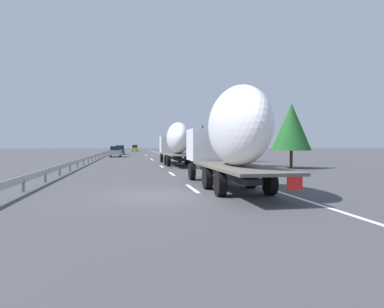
{
  "coord_description": "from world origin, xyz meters",
  "views": [
    {
      "loc": [
        -14.58,
        1.19,
        2.19
      ],
      "look_at": [
        15.42,
        -4.2,
        1.31
      ],
      "focal_mm": 32.12,
      "sensor_mm": 36.0,
      "label": 1
    }
  ],
  "objects_px": {
    "car_silver_hatch": "(115,152)",
    "car_blue_sedan": "(120,150)",
    "truck_trailing": "(230,134)",
    "truck_lead": "(176,141)",
    "road_sign": "(180,144)",
    "car_yellow_coupe": "(135,148)"
  },
  "relations": [
    {
      "from": "car_silver_hatch",
      "to": "car_blue_sedan",
      "type": "height_order",
      "value": "car_blue_sedan"
    },
    {
      "from": "car_blue_sedan",
      "to": "truck_trailing",
      "type": "bearing_deg",
      "value": -173.28
    },
    {
      "from": "truck_lead",
      "to": "road_sign",
      "type": "bearing_deg",
      "value": -9.19
    },
    {
      "from": "road_sign",
      "to": "truck_trailing",
      "type": "bearing_deg",
      "value": 175.48
    },
    {
      "from": "truck_lead",
      "to": "truck_trailing",
      "type": "distance_m",
      "value": 20.05
    },
    {
      "from": "car_blue_sedan",
      "to": "road_sign",
      "type": "xyz_separation_m",
      "value": [
        -19.75,
        -10.05,
        1.27
      ]
    },
    {
      "from": "truck_trailing",
      "to": "car_yellow_coupe",
      "type": "distance_m",
      "value": 90.59
    },
    {
      "from": "truck_lead",
      "to": "truck_trailing",
      "type": "height_order",
      "value": "truck_trailing"
    },
    {
      "from": "car_blue_sedan",
      "to": "road_sign",
      "type": "bearing_deg",
      "value": -153.04
    },
    {
      "from": "truck_lead",
      "to": "car_yellow_coupe",
      "type": "relative_size",
      "value": 2.98
    },
    {
      "from": "car_silver_hatch",
      "to": "car_blue_sedan",
      "type": "distance_m",
      "value": 15.28
    },
    {
      "from": "car_blue_sedan",
      "to": "car_silver_hatch",
      "type": "bearing_deg",
      "value": 178.66
    },
    {
      "from": "truck_lead",
      "to": "car_silver_hatch",
      "type": "bearing_deg",
      "value": 17.17
    },
    {
      "from": "truck_lead",
      "to": "car_silver_hatch",
      "type": "xyz_separation_m",
      "value": [
        23.64,
        7.31,
        -1.55
      ]
    },
    {
      "from": "truck_lead",
      "to": "car_silver_hatch",
      "type": "relative_size",
      "value": 3.02
    },
    {
      "from": "truck_lead",
      "to": "car_silver_hatch",
      "type": "distance_m",
      "value": 24.8
    },
    {
      "from": "car_yellow_coupe",
      "to": "road_sign",
      "type": "bearing_deg",
      "value": -172.7
    },
    {
      "from": "car_silver_hatch",
      "to": "car_yellow_coupe",
      "type": "bearing_deg",
      "value": -4.68
    },
    {
      "from": "truck_lead",
      "to": "truck_trailing",
      "type": "relative_size",
      "value": 1.17
    },
    {
      "from": "car_silver_hatch",
      "to": "car_blue_sedan",
      "type": "xyz_separation_m",
      "value": [
        15.27,
        -0.36,
        0.03
      ]
    },
    {
      "from": "car_yellow_coupe",
      "to": "road_sign",
      "type": "relative_size",
      "value": 1.47
    },
    {
      "from": "car_yellow_coupe",
      "to": "car_silver_hatch",
      "type": "bearing_deg",
      "value": 175.32
    }
  ]
}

